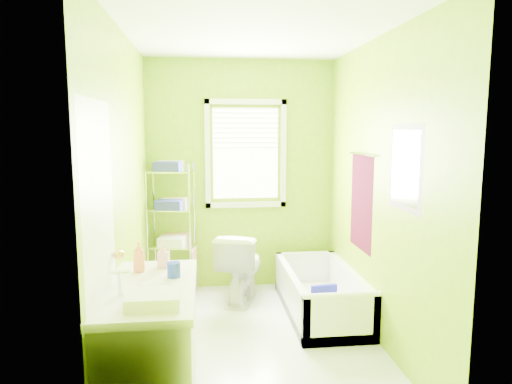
{
  "coord_description": "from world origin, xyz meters",
  "views": [
    {
      "loc": [
        -0.43,
        -3.71,
        1.83
      ],
      "look_at": [
        0.03,
        0.25,
        1.28
      ],
      "focal_mm": 32.0,
      "sensor_mm": 36.0,
      "label": 1
    }
  ],
  "objects": [
    {
      "name": "ground",
      "position": [
        0.0,
        0.0,
        0.0
      ],
      "size": [
        2.9,
        2.9,
        0.0
      ],
      "primitive_type": "plane",
      "color": "silver",
      "rests_on": "ground"
    },
    {
      "name": "room_envelope",
      "position": [
        0.0,
        0.0,
        1.55
      ],
      "size": [
        2.14,
        2.94,
        2.62
      ],
      "color": "#739E07",
      "rests_on": "ground"
    },
    {
      "name": "window",
      "position": [
        0.05,
        1.42,
        1.61
      ],
      "size": [
        0.92,
        0.05,
        1.22
      ],
      "color": "white",
      "rests_on": "ground"
    },
    {
      "name": "door",
      "position": [
        -1.04,
        -1.0,
        1.0
      ],
      "size": [
        0.09,
        0.8,
        2.0
      ],
      "color": "white",
      "rests_on": "ground"
    },
    {
      "name": "right_wall_decor",
      "position": [
        1.04,
        -0.02,
        1.32
      ],
      "size": [
        0.04,
        1.48,
        1.17
      ],
      "color": "#42071A",
      "rests_on": "ground"
    },
    {
      "name": "bathtub",
      "position": [
        0.71,
        0.52,
        0.15
      ],
      "size": [
        0.68,
        1.45,
        0.47
      ],
      "color": "white",
      "rests_on": "ground"
    },
    {
      "name": "toilet",
      "position": [
        -0.05,
        0.99,
        0.38
      ],
      "size": [
        0.63,
        0.83,
        0.76
      ],
      "primitive_type": "imported",
      "rotation": [
        0.0,
        0.0,
        2.83
      ],
      "color": "white",
      "rests_on": "ground"
    },
    {
      "name": "vanity",
      "position": [
        -0.78,
        -0.87,
        0.45
      ],
      "size": [
        0.57,
        1.12,
        1.06
      ],
      "color": "silver",
      "rests_on": "ground"
    },
    {
      "name": "wire_shelf_unit",
      "position": [
        -0.77,
        1.29,
        0.9
      ],
      "size": [
        0.54,
        0.43,
        1.48
      ],
      "color": "silver",
      "rests_on": "ground"
    }
  ]
}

